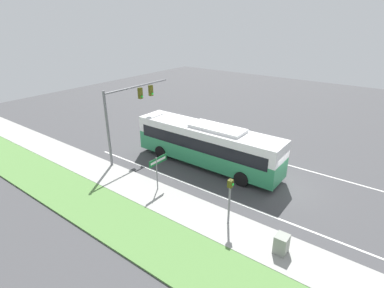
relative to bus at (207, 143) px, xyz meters
The scene contains 10 objects.
ground_plane 6.58m from the bus, 86.94° to the right, with size 80.00×80.00×0.00m, color #424244.
sidewalk 8.80m from the bus, 132.99° to the right, with size 2.80×80.00×0.12m.
grass_verge 11.19m from the bus, 145.24° to the right, with size 3.60×80.00×0.10m.
lane_divider_near 7.34m from the bus, 117.42° to the right, with size 0.14×30.00×0.01m.
lane_divider_far 7.66m from the bus, 57.96° to the right, with size 0.14×30.00×0.01m.
bus is the anchor object (origin of this frame).
signal_gantry 6.96m from the bus, 113.26° to the left, with size 6.88×0.41×6.13m.
pedestrian_signal 7.63m from the bus, 136.37° to the right, with size 0.28×0.34×2.95m.
street_sign 5.14m from the bus, behind, with size 1.69×0.08×2.51m.
utility_cabinet 10.51m from the bus, 124.88° to the right, with size 0.69×0.63×1.01m.
Camera 1 is at (-18.42, -5.71, 11.07)m, focal length 28.00 mm.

